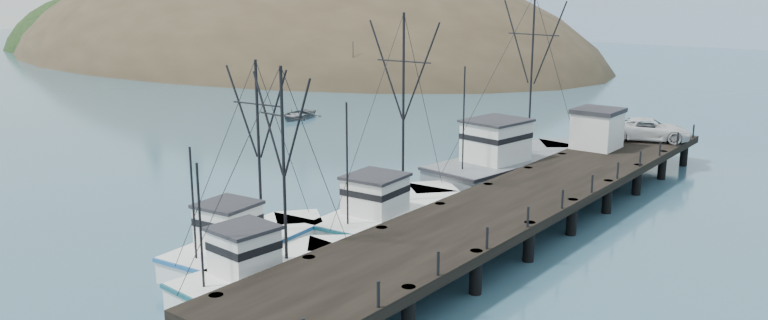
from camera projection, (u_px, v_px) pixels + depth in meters
ground at (133, 251)px, 38.02m from camera, size 400.00×400.00×0.00m
pier at (529, 197)px, 41.61m from camera, size 6.00×44.00×2.00m
headland at (260, 79)px, 144.23m from camera, size 134.80×78.00×51.00m
distant_ridge_far at (635, 34)px, 204.27m from camera, size 180.00×25.00×18.00m
moored_sailboats at (350, 79)px, 104.61m from camera, size 24.08×16.27×6.35m
trawler_near at (271, 273)px, 32.94m from camera, size 3.90×9.93×10.22m
trawler_mid at (250, 245)px, 36.50m from camera, size 4.17×10.08×10.11m
trawler_far at (392, 212)px, 41.77m from camera, size 4.56×11.94×12.09m
work_vessel at (514, 164)px, 51.02m from camera, size 6.51×15.60×12.99m
pier_shed at (597, 128)px, 52.22m from camera, size 3.00×3.20×2.80m
pickup_truck at (649, 129)px, 54.91m from camera, size 6.49×4.76×1.64m
motorboat at (298, 118)px, 75.69m from camera, size 4.82×5.90×1.07m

